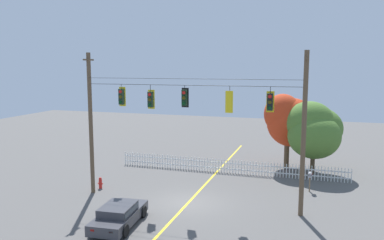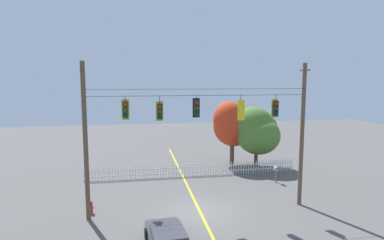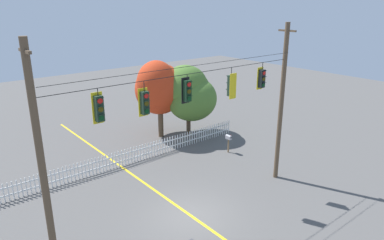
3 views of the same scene
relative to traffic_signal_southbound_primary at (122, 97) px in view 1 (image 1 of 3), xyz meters
The scene contains 14 objects.
ground 7.73m from the traffic_signal_southbound_primary, ahead, with size 80.00×80.00×0.00m, color #565451.
lane_centerline_stripe 7.72m from the traffic_signal_southbound_primary, ahead, with size 0.16×36.00×0.01m, color gold.
signal_support_span 4.68m from the traffic_signal_southbound_primary, ahead, with size 13.46×1.10×9.11m.
traffic_signal_southbound_primary is the anchor object (origin of this frame).
traffic_signal_northbound_primary 1.96m from the traffic_signal_southbound_primary, ahead, with size 0.43×0.38×1.47m.
traffic_signal_eastbound_side 4.13m from the traffic_signal_southbound_primary, ahead, with size 0.43×0.38×1.32m.
traffic_signal_northbound_secondary 6.84m from the traffic_signal_southbound_primary, ahead, with size 0.43×0.38×1.52m.
traffic_signal_westbound_side 9.10m from the traffic_signal_southbound_primary, ahead, with size 0.43×0.38×1.43m.
white_picket_fence 10.72m from the traffic_signal_southbound_primary, 54.03° to the left, with size 17.86×0.06×1.07m.
autumn_maple_near_fence 14.12m from the traffic_signal_southbound_primary, 46.90° to the left, with size 4.13×3.85×6.08m.
autumn_maple_mid 14.95m from the traffic_signal_southbound_primary, 38.61° to the left, with size 4.37×4.43×5.61m.
parked_car 7.47m from the traffic_signal_southbound_primary, 65.65° to the right, with size 2.15×4.26×1.15m.
fire_hydrant 6.47m from the traffic_signal_southbound_primary, 158.51° to the left, with size 0.38×0.22×0.78m.
roadside_mailbox 13.32m from the traffic_signal_southbound_primary, 21.47° to the left, with size 0.25×0.44×1.31m.
Camera 1 is at (7.05, -21.53, 8.27)m, focal length 36.22 mm.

